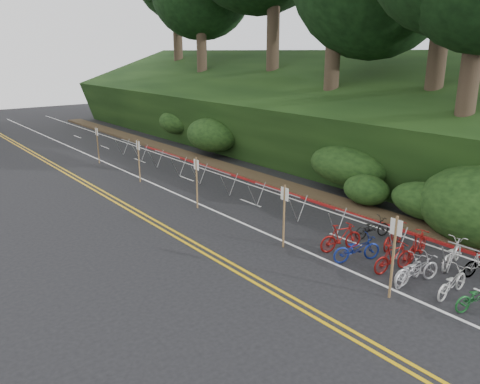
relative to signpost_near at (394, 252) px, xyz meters
The scene contains 9 objects.
ground 1.60m from the signpost_near, 162.52° to the right, with size 120.00×120.00×0.00m, color black.
road_markings 10.06m from the signpost_near, 89.18° to the left, with size 7.47×80.00×0.01m.
red_curb 13.02m from the signpost_near, 66.26° to the left, with size 0.25×28.00×0.10m, color maroon.
embankment 22.65m from the signpost_near, 56.56° to the left, with size 14.30×48.14×9.11m.
bike_racks_rest 13.11m from the signpost_near, 78.95° to the left, with size 1.14×23.00×1.17m.
signpost_near is the anchor object (origin of this frame).
signposts_rest 13.85m from the signpost_near, 89.55° to the left, with size 0.08×18.40×2.50m.
bike_front 1.67m from the signpost_near, ahead, with size 1.74×0.61×0.91m, color #9E9EA3.
bike_valet 2.62m from the signpost_near, ahead, with size 3.45×8.20×1.08m.
Camera 1 is at (-11.10, -7.05, 7.28)m, focal length 35.00 mm.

